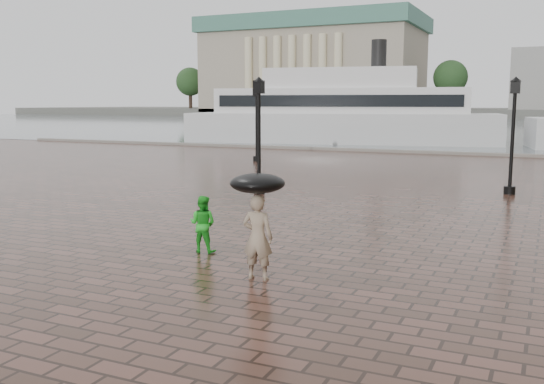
# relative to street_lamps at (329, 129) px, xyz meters

# --- Properties ---
(ground) EXTENTS (300.00, 300.00, 0.00)m
(ground) POSITION_rel_street_lamps_xyz_m (5.00, -15.33, -2.33)
(ground) COLOR #352018
(ground) RESTS_ON ground
(harbour_water) EXTENTS (240.00, 240.00, 0.00)m
(harbour_water) POSITION_rel_street_lamps_xyz_m (5.00, 76.67, -2.33)
(harbour_water) COLOR #4D585E
(harbour_water) RESTS_ON ground
(quay_edge) EXTENTS (80.00, 0.60, 0.30)m
(quay_edge) POSITION_rel_street_lamps_xyz_m (5.00, 16.67, -2.33)
(quay_edge) COLOR slate
(quay_edge) RESTS_ON ground
(far_shore) EXTENTS (300.00, 60.00, 2.00)m
(far_shore) POSITION_rel_street_lamps_xyz_m (5.00, 144.67, -1.33)
(far_shore) COLOR #4C4C47
(far_shore) RESTS_ON ground
(museum) EXTENTS (57.00, 32.50, 26.00)m
(museum) POSITION_rel_street_lamps_xyz_m (-50.00, 129.28, 11.58)
(museum) COLOR gray
(museum) RESTS_ON ground
(far_trees) EXTENTS (188.00, 8.00, 13.50)m
(far_trees) POSITION_rel_street_lamps_xyz_m (5.00, 122.67, 7.09)
(far_trees) COLOR #2D2119
(far_trees) RESTS_ON ground
(street_lamps) EXTENTS (15.44, 12.44, 4.40)m
(street_lamps) POSITION_rel_street_lamps_xyz_m (0.00, 0.00, 0.00)
(street_lamps) COLOR black
(street_lamps) RESTS_ON ground
(adult_pedestrian) EXTENTS (0.67, 0.48, 1.74)m
(adult_pedestrian) POSITION_rel_street_lamps_xyz_m (4.11, -15.92, -1.46)
(adult_pedestrian) COLOR gray
(adult_pedestrian) RESTS_ON ground
(child_pedestrian) EXTENTS (0.70, 0.56, 1.37)m
(child_pedestrian) POSITION_rel_street_lamps_xyz_m (1.91, -14.41, -1.64)
(child_pedestrian) COLOR green
(child_pedestrian) RESTS_ON ground
(ferry_near) EXTENTS (28.04, 11.47, 8.95)m
(ferry_near) POSITION_rel_street_lamps_xyz_m (-7.86, 25.45, 0.37)
(ferry_near) COLOR silver
(ferry_near) RESTS_ON ground
(umbrella) EXTENTS (1.10, 1.10, 1.16)m
(umbrella) POSITION_rel_street_lamps_xyz_m (4.11, -15.92, -0.36)
(umbrella) COLOR black
(umbrella) RESTS_ON ground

